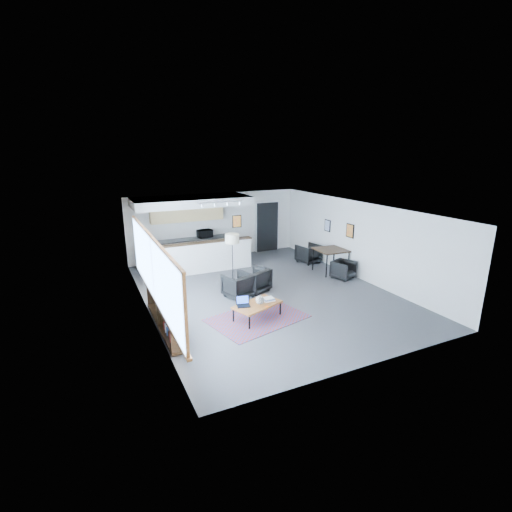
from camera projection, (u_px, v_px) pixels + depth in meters
name	position (u px, v px, depth m)	size (l,w,h in m)	color
room	(266.00, 252.00, 11.08)	(7.02, 9.02, 2.62)	#474749
window	(153.00, 271.00, 8.83)	(0.10, 5.95, 1.66)	#8CBFFF
console	(165.00, 316.00, 9.08)	(0.35, 3.00, 0.80)	#342112
kitchenette	(192.00, 230.00, 13.78)	(4.20, 1.96, 2.60)	white
doorway	(267.00, 226.00, 15.93)	(1.10, 0.12, 2.15)	black
track_light	(221.00, 203.00, 12.41)	(1.60, 0.07, 0.15)	silver
wall_art_lower	(350.00, 231.00, 12.79)	(0.03, 0.38, 0.48)	black
wall_art_upper	(327.00, 226.00, 13.93)	(0.03, 0.34, 0.44)	black
kilim_rug	(257.00, 318.00, 9.68)	(2.72, 2.16, 0.01)	#562F43
coffee_table	(257.00, 305.00, 9.58)	(1.41, 1.07, 0.41)	brown
laptop	(243.00, 303.00, 9.46)	(0.38, 0.34, 0.24)	black
ceramic_pot	(260.00, 300.00, 9.52)	(0.22, 0.22, 0.22)	gray
book_stack	(268.00, 299.00, 9.75)	(0.30, 0.24, 0.09)	silver
coaster	(267.00, 306.00, 9.40)	(0.10, 0.10, 0.01)	#E5590C
armchair_left	(238.00, 284.00, 11.00)	(0.76, 0.71, 0.78)	black
armchair_right	(255.00, 279.00, 11.45)	(0.79, 0.74, 0.81)	black
floor_lamp	(232.00, 240.00, 12.08)	(0.58, 0.58, 1.61)	black
dining_table	(331.00, 251.00, 13.14)	(1.06, 1.06, 0.85)	#342112
dining_chair_near	(343.00, 270.00, 12.63)	(0.57, 0.53, 0.58)	black
dining_chair_far	(308.00, 254.00, 14.40)	(0.66, 0.62, 0.68)	black
microwave	(205.00, 233.00, 14.50)	(0.55, 0.30, 0.37)	black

